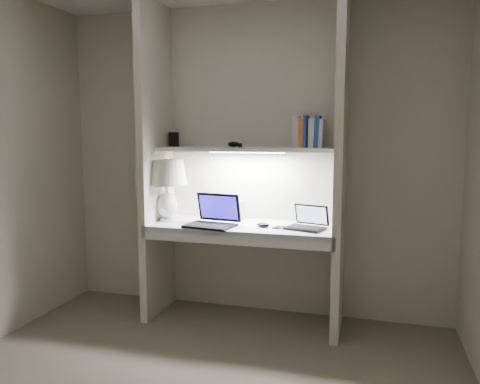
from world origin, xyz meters
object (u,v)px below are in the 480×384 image
(laptop_main, at_px, (213,219))
(speaker, at_px, (237,210))
(book_row, at_px, (308,133))
(table_lamp, at_px, (167,179))
(laptop_netbook, at_px, (307,223))

(laptop_main, xyz_separation_m, speaker, (0.10, 0.32, 0.02))
(speaker, distance_m, book_row, 0.87)
(table_lamp, relative_size, laptop_main, 1.25)
(table_lamp, distance_m, speaker, 0.63)
(book_row, bearing_deg, table_lamp, -172.10)
(laptop_netbook, height_order, book_row, book_row)
(table_lamp, bearing_deg, laptop_main, -12.97)
(table_lamp, relative_size, laptop_netbook, 1.53)
(laptop_netbook, distance_m, speaker, 0.66)
(table_lamp, bearing_deg, laptop_netbook, -1.04)
(table_lamp, relative_size, book_row, 2.05)
(laptop_main, height_order, book_row, book_row)
(laptop_main, xyz_separation_m, laptop_netbook, (0.71, 0.08, -0.01))
(laptop_main, xyz_separation_m, book_row, (0.68, 0.25, 0.65))
(speaker, relative_size, book_row, 0.64)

